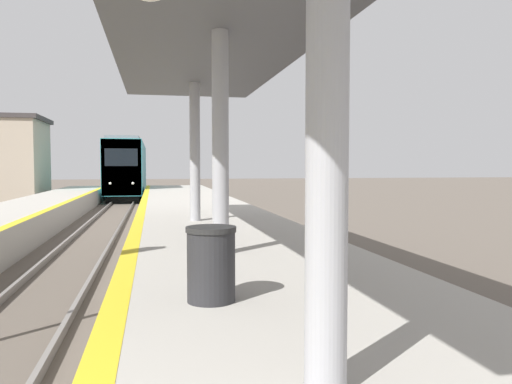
{
  "coord_description": "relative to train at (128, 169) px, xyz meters",
  "views": [
    {
      "loc": [
        2.09,
        -1.01,
        2.55
      ],
      "look_at": [
        5.95,
        17.77,
        1.56
      ],
      "focal_mm": 35.0,
      "sensor_mm": 36.0,
      "label": 1
    }
  ],
  "objects": [
    {
      "name": "trash_bin",
      "position": [
        2.73,
        -37.47,
        -0.92
      ],
      "size": [
        0.58,
        0.58,
        0.86
      ],
      "color": "#262628",
      "rests_on": "platform_right"
    },
    {
      "name": "station_canopy",
      "position": [
        3.24,
        -34.41,
        2.5
      ],
      "size": [
        3.95,
        16.53,
        4.11
      ],
      "color": "#99999E",
      "rests_on": "platform_right"
    },
    {
      "name": "train",
      "position": [
        0.0,
        0.0,
        0.0
      ],
      "size": [
        2.64,
        18.36,
        4.63
      ],
      "color": "black",
      "rests_on": "ground"
    }
  ]
}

